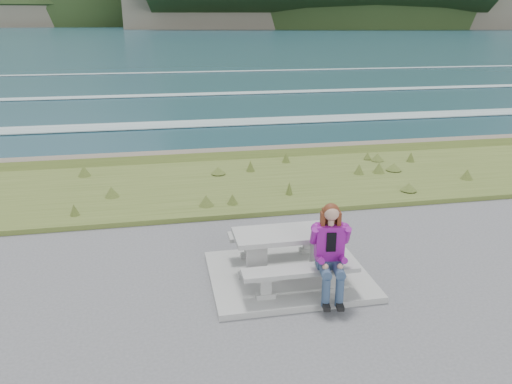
% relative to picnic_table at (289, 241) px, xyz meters
% --- Properties ---
extents(concrete_slab, '(2.60, 2.10, 0.10)m').
position_rel_picnic_table_xyz_m(concrete_slab, '(-0.00, 0.00, -0.63)').
color(concrete_slab, '#A0A09B').
rests_on(concrete_slab, ground).
extents(picnic_table, '(1.80, 0.75, 0.75)m').
position_rel_picnic_table_xyz_m(picnic_table, '(0.00, 0.00, 0.00)').
color(picnic_table, '#A0A09B').
rests_on(picnic_table, concrete_slab).
extents(bench_landward, '(1.80, 0.35, 0.45)m').
position_rel_picnic_table_xyz_m(bench_landward, '(0.00, -0.70, -0.23)').
color(bench_landward, '#A0A09B').
rests_on(bench_landward, concrete_slab).
extents(bench_seaward, '(1.80, 0.35, 0.45)m').
position_rel_picnic_table_xyz_m(bench_seaward, '(0.00, 0.70, -0.23)').
color(bench_seaward, '#A0A09B').
rests_on(bench_seaward, concrete_slab).
extents(grass_verge, '(160.00, 4.50, 0.22)m').
position_rel_picnic_table_xyz_m(grass_verge, '(-0.00, 5.00, -0.68)').
color(grass_verge, '#475A22').
rests_on(grass_verge, ground).
extents(shore_drop, '(160.00, 0.80, 2.20)m').
position_rel_picnic_table_xyz_m(shore_drop, '(-0.00, 7.90, -0.68)').
color(shore_drop, '#6C6051').
rests_on(shore_drop, ground).
extents(ocean, '(1600.00, 1600.00, 0.09)m').
position_rel_picnic_table_xyz_m(ocean, '(-0.00, 25.09, -2.42)').
color(ocean, '#1C414F').
rests_on(ocean, ground).
extents(headland_range, '(729.83, 363.95, 233.81)m').
position_rel_picnic_table_xyz_m(headland_range, '(190.17, 398.13, 9.28)').
color(headland_range, '#6C6051').
rests_on(headland_range, ground).
extents(seated_woman, '(0.51, 0.78, 1.45)m').
position_rel_picnic_table_xyz_m(seated_woman, '(0.42, -0.84, -0.05)').
color(seated_woman, navy).
rests_on(seated_woman, concrete_slab).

